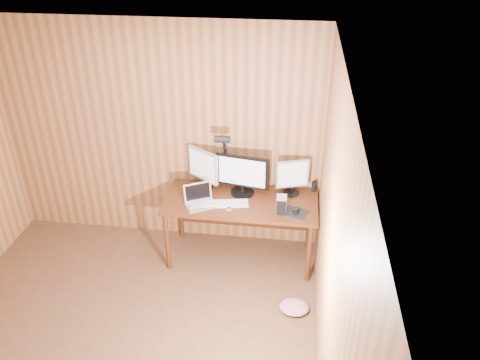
% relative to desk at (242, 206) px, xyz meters
% --- Properties ---
extents(room_shell, '(4.00, 4.00, 4.00)m').
position_rel_desk_xyz_m(room_shell, '(-0.93, -1.70, 0.62)').
color(room_shell, brown).
rests_on(room_shell, ground).
extents(desk, '(1.60, 0.70, 0.75)m').
position_rel_desk_xyz_m(desk, '(0.00, 0.00, 0.00)').
color(desk, '#46200E').
rests_on(desk, floor).
extents(monitor_center, '(0.57, 0.25, 0.44)m').
position_rel_desk_xyz_m(monitor_center, '(0.00, 0.06, 0.35)').
color(monitor_center, black).
rests_on(monitor_center, desk).
extents(monitor_left, '(0.36, 0.26, 0.45)m').
position_rel_desk_xyz_m(monitor_left, '(-0.43, 0.12, 0.37)').
color(monitor_left, black).
rests_on(monitor_left, desk).
extents(monitor_right, '(0.34, 0.16, 0.40)m').
position_rel_desk_xyz_m(monitor_right, '(0.52, 0.12, 0.33)').
color(monitor_right, black).
rests_on(monitor_right, desk).
extents(laptop, '(0.36, 0.33, 0.21)m').
position_rel_desk_xyz_m(laptop, '(-0.41, -0.20, 0.17)').
color(laptop, silver).
rests_on(laptop, desk).
extents(keyboard, '(0.48, 0.22, 0.02)m').
position_rel_desk_xyz_m(keyboard, '(-0.14, -0.17, 0.13)').
color(keyboard, silver).
rests_on(keyboard, desk).
extents(mousepad, '(0.28, 0.25, 0.00)m').
position_rel_desk_xyz_m(mousepad, '(0.58, -0.23, 0.12)').
color(mousepad, black).
rests_on(mousepad, desk).
extents(mouse, '(0.08, 0.11, 0.04)m').
position_rel_desk_xyz_m(mouse, '(0.58, -0.23, 0.14)').
color(mouse, black).
rests_on(mouse, mousepad).
extents(hard_drive, '(0.10, 0.15, 0.16)m').
position_rel_desk_xyz_m(hard_drive, '(0.43, -0.22, 0.20)').
color(hard_drive, silver).
rests_on(hard_drive, desk).
extents(phone, '(0.06, 0.10, 0.01)m').
position_rel_desk_xyz_m(phone, '(-0.10, -0.24, 0.13)').
color(phone, silver).
rests_on(phone, desk).
extents(speaker, '(0.05, 0.05, 0.12)m').
position_rel_desk_xyz_m(speaker, '(0.76, 0.21, 0.18)').
color(speaker, black).
rests_on(speaker, desk).
extents(desk_lamp, '(0.16, 0.23, 0.70)m').
position_rel_desk_xyz_m(desk_lamp, '(-0.21, 0.15, 0.55)').
color(desk_lamp, black).
rests_on(desk_lamp, desk).
extents(fabric_pile, '(0.30, 0.25, 0.09)m').
position_rel_desk_xyz_m(fabric_pile, '(0.62, -0.82, -0.58)').
color(fabric_pile, '#D26596').
rests_on(fabric_pile, floor).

